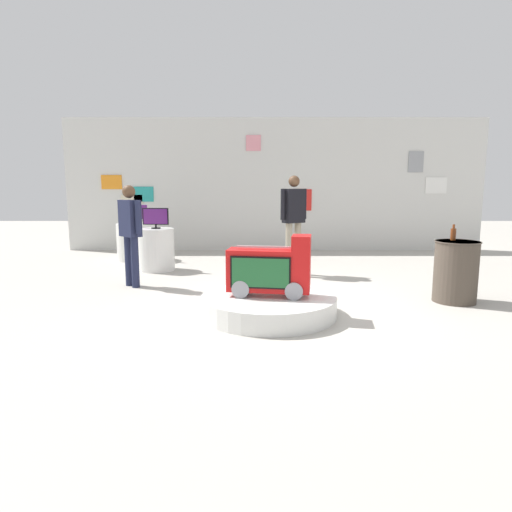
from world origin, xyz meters
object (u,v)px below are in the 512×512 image
at_px(main_display_pedestal, 269,305).
at_px(side_table_round, 456,271).
at_px(shopper_browsing_rear, 294,217).
at_px(novelty_firetruck_tv, 271,271).
at_px(display_pedestal_center_rear, 137,242).
at_px(tv_on_left_rear, 156,217).
at_px(bottle_on_side_table, 453,234).
at_px(shopper_browsing_near_truck, 131,228).
at_px(tv_on_center_rear, 136,213).
at_px(display_pedestal_left_rear, 157,250).

xyz_separation_m(main_display_pedestal, side_table_round, (2.59, 0.66, 0.31)).
bearing_deg(shopper_browsing_rear, novelty_firetruck_tv, -100.90).
bearing_deg(display_pedestal_center_rear, tv_on_left_rear, -60.24).
bearing_deg(main_display_pedestal, side_table_round, 14.29).
bearing_deg(display_pedestal_center_rear, bottle_on_side_table, -32.87).
relative_size(side_table_round, shopper_browsing_near_truck, 0.53).
bearing_deg(main_display_pedestal, bottle_on_side_table, 16.71).
bearing_deg(bottle_on_side_table, tv_on_center_rear, 147.16).
xyz_separation_m(tv_on_left_rear, bottle_on_side_table, (4.62, -2.22, -0.08)).
bearing_deg(shopper_browsing_near_truck, novelty_firetruck_tv, -37.02).
height_order(novelty_firetruck_tv, shopper_browsing_near_truck, shopper_browsing_near_truck).
distance_m(shopper_browsing_near_truck, shopper_browsing_rear, 2.82).
distance_m(main_display_pedestal, shopper_browsing_rear, 2.77).
relative_size(display_pedestal_center_rear, tv_on_center_rear, 1.55).
distance_m(tv_on_center_rear, shopper_browsing_near_truck, 2.66).
xyz_separation_m(display_pedestal_left_rear, tv_on_left_rear, (0.00, -0.00, 0.61)).
bearing_deg(shopper_browsing_near_truck, tv_on_left_rear, 86.43).
height_order(tv_on_center_rear, shopper_browsing_near_truck, shopper_browsing_near_truck).
bearing_deg(tv_on_left_rear, bottle_on_side_table, -25.70).
height_order(side_table_round, bottle_on_side_table, bottle_on_side_table).
relative_size(main_display_pedestal, novelty_firetruck_tv, 1.59).
distance_m(novelty_firetruck_tv, tv_on_left_rear, 3.68).
height_order(tv_on_left_rear, shopper_browsing_rear, shopper_browsing_rear).
relative_size(side_table_round, bottle_on_side_table, 3.86).
bearing_deg(side_table_round, display_pedestal_center_rear, 146.39).
bearing_deg(bottle_on_side_table, side_table_round, -79.70).
relative_size(novelty_firetruck_tv, display_pedestal_center_rear, 1.21).
distance_m(display_pedestal_left_rear, display_pedestal_center_rear, 1.39).
xyz_separation_m(tv_on_center_rear, shopper_browsing_near_truck, (0.61, -2.59, -0.09)).
xyz_separation_m(side_table_round, shopper_browsing_rear, (-2.08, 1.90, 0.62)).
relative_size(novelty_firetruck_tv, tv_on_center_rear, 1.87).
relative_size(main_display_pedestal, shopper_browsing_rear, 0.94).
bearing_deg(novelty_firetruck_tv, shopper_browsing_rear, 79.10).
relative_size(tv_on_left_rear, display_pedestal_center_rear, 0.57).
xyz_separation_m(main_display_pedestal, novelty_firetruck_tv, (0.02, -0.01, 0.43)).
relative_size(tv_on_center_rear, bottle_on_side_table, 2.54).
xyz_separation_m(main_display_pedestal, display_pedestal_left_rear, (-2.05, 3.00, 0.27)).
distance_m(main_display_pedestal, tv_on_center_rear, 5.10).
bearing_deg(bottle_on_side_table, display_pedestal_left_rear, 154.26).
bearing_deg(main_display_pedestal, novelty_firetruck_tv, -27.91).
bearing_deg(shopper_browsing_near_truck, side_table_round, -11.40).
relative_size(tv_on_left_rear, shopper_browsing_rear, 0.28).
relative_size(novelty_firetruck_tv, side_table_round, 1.23).
bearing_deg(display_pedestal_center_rear, shopper_browsing_rear, -26.83).
bearing_deg(shopper_browsing_near_truck, shopper_browsing_rear, 19.67).
distance_m(tv_on_center_rear, side_table_round, 6.43).
height_order(main_display_pedestal, novelty_firetruck_tv, novelty_firetruck_tv).
xyz_separation_m(main_display_pedestal, shopper_browsing_rear, (0.51, 2.56, 0.92)).
height_order(display_pedestal_left_rear, shopper_browsing_near_truck, shopper_browsing_near_truck).
height_order(tv_on_left_rear, side_table_round, tv_on_left_rear).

